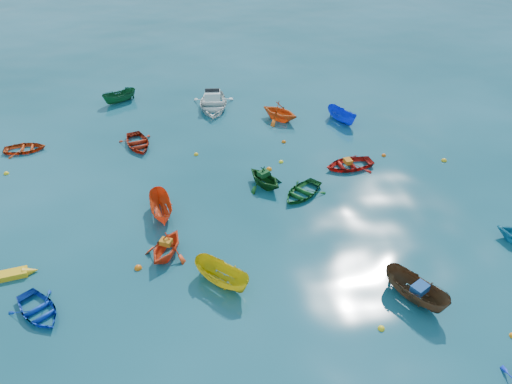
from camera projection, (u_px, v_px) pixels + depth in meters
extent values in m
plane|color=#093843|center=(270.00, 253.00, 25.85)|extent=(160.00, 160.00, 0.00)
imported|color=#0D36AB|center=(39.00, 313.00, 22.55)|extent=(3.37, 3.55, 0.60)
imported|color=#4E311C|center=(414.00, 299.00, 23.25)|extent=(2.84, 3.59, 1.32)
imported|color=#F24016|center=(167.00, 255.00, 25.74)|extent=(3.27, 3.43, 1.41)
imported|color=gold|center=(223.00, 284.00, 24.08)|extent=(3.12, 3.19, 1.25)
imported|color=#12501D|center=(302.00, 195.00, 30.12)|extent=(3.72, 3.65, 0.63)
imported|color=#C23910|center=(26.00, 151.00, 34.42)|extent=(2.89, 2.15, 0.57)
imported|color=#E04215|center=(162.00, 215.00, 28.48)|extent=(1.64, 3.34, 1.24)
imported|color=#0F4315|center=(264.00, 186.00, 30.90)|extent=(3.35, 3.48, 1.41)
imported|color=#B3140E|center=(349.00, 167.00, 32.68)|extent=(3.52, 2.74, 0.67)
imported|color=#1131D8|center=(341.00, 121.00, 37.99)|extent=(2.23, 3.10, 1.13)
imported|color=#9D200D|center=(138.00, 146.00, 34.96)|extent=(3.07, 3.70, 0.66)
imported|color=#EF5C16|center=(279.00, 120.00, 38.23)|extent=(3.96, 3.95, 1.58)
imported|color=#114B28|center=(121.00, 102.00, 40.80)|extent=(3.03, 2.32, 1.11)
imported|color=silver|center=(213.00, 108.00, 39.91)|extent=(3.77, 4.95, 1.56)
cube|color=#18458E|center=(420.00, 288.00, 22.67)|extent=(0.94, 0.88, 0.37)
cube|color=orange|center=(166.00, 242.00, 25.29)|extent=(0.72, 0.65, 0.28)
cube|color=#11441A|center=(263.00, 174.00, 30.47)|extent=(0.79, 0.74, 0.31)
cube|color=orange|center=(348.00, 161.00, 32.38)|extent=(0.52, 0.64, 0.28)
sphere|color=orange|center=(138.00, 268.00, 24.93)|extent=(0.39, 0.39, 0.39)
sphere|color=yellow|center=(381.00, 329.00, 21.84)|extent=(0.32, 0.32, 0.32)
sphere|color=yellow|center=(6.00, 174.00, 32.01)|extent=(0.33, 0.33, 0.33)
sphere|color=orange|center=(269.00, 170.00, 32.41)|extent=(0.38, 0.38, 0.38)
sphere|color=yellow|center=(281.00, 162.00, 33.17)|extent=(0.31, 0.31, 0.31)
sphere|color=#CF5B0B|center=(284.00, 142.00, 35.36)|extent=(0.33, 0.33, 0.33)
sphere|color=yellow|center=(196.00, 155.00, 33.96)|extent=(0.32, 0.32, 0.32)
sphere|color=#DD560C|center=(384.00, 156.00, 33.86)|extent=(0.32, 0.32, 0.32)
sphere|color=gold|center=(444.00, 161.00, 33.31)|extent=(0.36, 0.36, 0.36)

